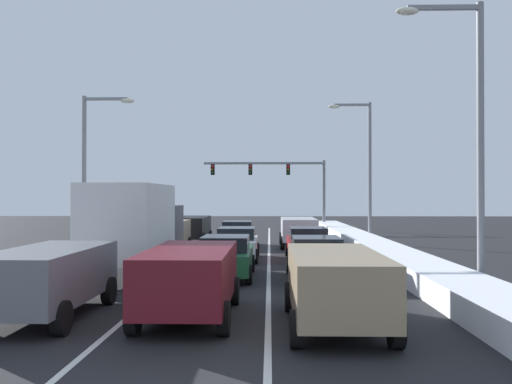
{
  "coord_description": "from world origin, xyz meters",
  "views": [
    {
      "loc": [
        1.73,
        -5.93,
        2.92
      ],
      "look_at": [
        0.88,
        28.38,
        3.23
      ],
      "focal_mm": 38.54,
      "sensor_mm": 36.0,
      "label": 1
    }
  ],
  "objects_px": {
    "sedan_red_right_lane_third": "(308,243)",
    "sedan_green_center_lane_second": "(226,256)",
    "sedan_black_right_lane_second": "(316,258)",
    "traffic_light_gantry": "(281,177)",
    "box_truck_left_lane_second": "(136,225)",
    "sedan_navy_center_lane_fourth": "(238,234)",
    "suv_gray_left_lane_nearest": "(49,276)",
    "street_lamp_left_mid": "(91,159)",
    "sedan_white_center_lane_third": "(237,243)",
    "suv_black_left_lane_fourth": "(191,227)",
    "suv_tan_left_lane_third": "(165,234)",
    "suv_tan_right_lane_nearest": "(336,282)",
    "street_lamp_right_near": "(469,120)",
    "suv_silver_right_lane_fourth": "(298,229)",
    "street_lamp_right_mid": "(364,160)",
    "suv_maroon_center_lane_nearest": "(190,276)"
  },
  "relations": [
    {
      "from": "sedan_green_center_lane_second",
      "to": "traffic_light_gantry",
      "type": "relative_size",
      "value": 0.41
    },
    {
      "from": "traffic_light_gantry",
      "to": "street_lamp_left_mid",
      "type": "height_order",
      "value": "street_lamp_left_mid"
    },
    {
      "from": "sedan_navy_center_lane_fourth",
      "to": "suv_tan_left_lane_third",
      "type": "xyz_separation_m",
      "value": [
        -3.51,
        -4.06,
        0.25
      ]
    },
    {
      "from": "sedan_green_center_lane_second",
      "to": "suv_tan_left_lane_third",
      "type": "xyz_separation_m",
      "value": [
        -3.78,
        8.18,
        0.25
      ]
    },
    {
      "from": "suv_tan_right_lane_nearest",
      "to": "suv_black_left_lane_fourth",
      "type": "relative_size",
      "value": 1.0
    },
    {
      "from": "sedan_navy_center_lane_fourth",
      "to": "suv_gray_left_lane_nearest",
      "type": "relative_size",
      "value": 0.92
    },
    {
      "from": "suv_tan_right_lane_nearest",
      "to": "sedan_navy_center_lane_fourth",
      "type": "xyz_separation_m",
      "value": [
        -3.34,
        19.77,
        -0.25
      ]
    },
    {
      "from": "suv_tan_right_lane_nearest",
      "to": "street_lamp_left_mid",
      "type": "bearing_deg",
      "value": 124.71
    },
    {
      "from": "traffic_light_gantry",
      "to": "sedan_green_center_lane_second",
      "type": "bearing_deg",
      "value": -95.09
    },
    {
      "from": "suv_tan_right_lane_nearest",
      "to": "suv_gray_left_lane_nearest",
      "type": "bearing_deg",
      "value": 173.09
    },
    {
      "from": "sedan_black_right_lane_second",
      "to": "street_lamp_right_mid",
      "type": "xyz_separation_m",
      "value": [
        4.23,
        14.7,
        4.45
      ]
    },
    {
      "from": "suv_maroon_center_lane_nearest",
      "to": "street_lamp_right_near",
      "type": "height_order",
      "value": "street_lamp_right_near"
    },
    {
      "from": "box_truck_left_lane_second",
      "to": "suv_black_left_lane_fourth",
      "type": "bearing_deg",
      "value": 89.88
    },
    {
      "from": "sedan_white_center_lane_third",
      "to": "sedan_navy_center_lane_fourth",
      "type": "relative_size",
      "value": 1.0
    },
    {
      "from": "sedan_navy_center_lane_fourth",
      "to": "suv_tan_left_lane_third",
      "type": "bearing_deg",
      "value": -130.84
    },
    {
      "from": "suv_silver_right_lane_fourth",
      "to": "sedan_black_right_lane_second",
      "type": "bearing_deg",
      "value": -90.2
    },
    {
      "from": "street_lamp_left_mid",
      "to": "street_lamp_right_mid",
      "type": "bearing_deg",
      "value": 24.4
    },
    {
      "from": "sedan_navy_center_lane_fourth",
      "to": "suv_gray_left_lane_nearest",
      "type": "bearing_deg",
      "value": -100.36
    },
    {
      "from": "sedan_black_right_lane_second",
      "to": "street_lamp_right_near",
      "type": "distance_m",
      "value": 6.83
    },
    {
      "from": "suv_silver_right_lane_fourth",
      "to": "suv_black_left_lane_fourth",
      "type": "distance_m",
      "value": 6.92
    },
    {
      "from": "suv_maroon_center_lane_nearest",
      "to": "sedan_navy_center_lane_fourth",
      "type": "distance_m",
      "value": 18.89
    },
    {
      "from": "street_lamp_right_near",
      "to": "suv_gray_left_lane_nearest",
      "type": "bearing_deg",
      "value": -162.25
    },
    {
      "from": "suv_tan_right_lane_nearest",
      "to": "suv_silver_right_lane_fourth",
      "type": "bearing_deg",
      "value": 89.4
    },
    {
      "from": "sedan_black_right_lane_second",
      "to": "sedan_red_right_lane_third",
      "type": "height_order",
      "value": "same"
    },
    {
      "from": "sedan_red_right_lane_third",
      "to": "sedan_green_center_lane_second",
      "type": "height_order",
      "value": "same"
    },
    {
      "from": "suv_silver_right_lane_fourth",
      "to": "suv_tan_left_lane_third",
      "type": "height_order",
      "value": "same"
    },
    {
      "from": "sedan_black_right_lane_second",
      "to": "suv_black_left_lane_fourth",
      "type": "bearing_deg",
      "value": 113.78
    },
    {
      "from": "suv_black_left_lane_fourth",
      "to": "suv_tan_left_lane_third",
      "type": "bearing_deg",
      "value": -94.2
    },
    {
      "from": "suv_black_left_lane_fourth",
      "to": "street_lamp_right_mid",
      "type": "bearing_deg",
      "value": -0.83
    },
    {
      "from": "sedan_navy_center_lane_fourth",
      "to": "street_lamp_left_mid",
      "type": "relative_size",
      "value": 0.56
    },
    {
      "from": "suv_gray_left_lane_nearest",
      "to": "street_lamp_right_near",
      "type": "relative_size",
      "value": 0.55
    },
    {
      "from": "sedan_black_right_lane_second",
      "to": "traffic_light_gantry",
      "type": "relative_size",
      "value": 0.41
    },
    {
      "from": "suv_maroon_center_lane_nearest",
      "to": "sedan_white_center_lane_third",
      "type": "xyz_separation_m",
      "value": [
        0.4,
        12.23,
        -0.25
      ]
    },
    {
      "from": "sedan_red_right_lane_third",
      "to": "sedan_green_center_lane_second",
      "type": "distance_m",
      "value": 6.58
    },
    {
      "from": "suv_black_left_lane_fourth",
      "to": "street_lamp_right_near",
      "type": "relative_size",
      "value": 0.55
    },
    {
      "from": "suv_tan_left_lane_third",
      "to": "street_lamp_right_mid",
      "type": "xyz_separation_m",
      "value": [
        11.24,
        6.12,
        4.2
      ]
    },
    {
      "from": "suv_tan_right_lane_nearest",
      "to": "sedan_black_right_lane_second",
      "type": "relative_size",
      "value": 1.09
    },
    {
      "from": "box_truck_left_lane_second",
      "to": "sedan_green_center_lane_second",
      "type": "bearing_deg",
      "value": -4.6
    },
    {
      "from": "sedan_white_center_lane_third",
      "to": "suv_black_left_lane_fourth",
      "type": "distance_m",
      "value": 9.51
    },
    {
      "from": "suv_tan_right_lane_nearest",
      "to": "sedan_white_center_lane_third",
      "type": "height_order",
      "value": "suv_tan_right_lane_nearest"
    },
    {
      "from": "sedan_red_right_lane_third",
      "to": "suv_silver_right_lane_fourth",
      "type": "bearing_deg",
      "value": 90.73
    },
    {
      "from": "sedan_red_right_lane_third",
      "to": "box_truck_left_lane_second",
      "type": "distance_m",
      "value": 8.68
    },
    {
      "from": "suv_tan_right_lane_nearest",
      "to": "street_lamp_left_mid",
      "type": "height_order",
      "value": "street_lamp_left_mid"
    },
    {
      "from": "sedan_red_right_lane_third",
      "to": "street_lamp_left_mid",
      "type": "xyz_separation_m",
      "value": [
        -10.75,
        1.91,
        4.04
      ]
    },
    {
      "from": "street_lamp_right_mid",
      "to": "sedan_white_center_lane_third",
      "type": "bearing_deg",
      "value": -130.24
    },
    {
      "from": "sedan_white_center_lane_third",
      "to": "box_truck_left_lane_second",
      "type": "xyz_separation_m",
      "value": [
        -3.43,
        -5.31,
        1.14
      ]
    },
    {
      "from": "sedan_black_right_lane_second",
      "to": "sedan_red_right_lane_third",
      "type": "relative_size",
      "value": 1.0
    },
    {
      "from": "street_lamp_right_near",
      "to": "suv_maroon_center_lane_nearest",
      "type": "bearing_deg",
      "value": -155.77
    },
    {
      "from": "suv_black_left_lane_fourth",
      "to": "street_lamp_left_mid",
      "type": "relative_size",
      "value": 0.61
    },
    {
      "from": "suv_silver_right_lane_fourth",
      "to": "street_lamp_left_mid",
      "type": "xyz_separation_m",
      "value": [
        -10.66,
        -4.78,
        3.79
      ]
    }
  ]
}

